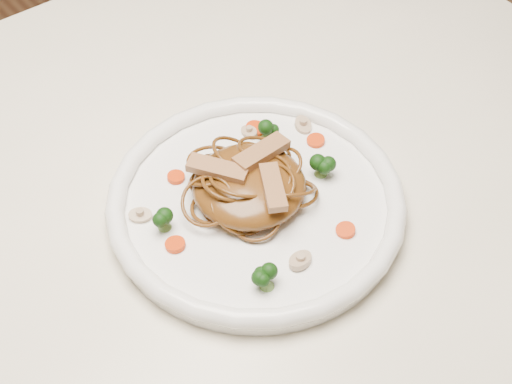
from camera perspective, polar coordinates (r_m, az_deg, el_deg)
table at (r=0.85m, az=-8.00°, el=-5.40°), size 1.20×0.80×0.75m
plate at (r=0.75m, az=-0.00°, el=-1.11°), size 0.34×0.34×0.02m
noodle_mound at (r=0.74m, az=-0.55°, el=0.54°), size 0.13×0.13×0.04m
chicken_a at (r=0.74m, az=0.43°, el=3.11°), size 0.07×0.03×0.01m
chicken_b at (r=0.72m, az=-3.04°, el=1.83°), size 0.05×0.06×0.01m
chicken_c at (r=0.71m, az=1.35°, el=0.39°), size 0.04×0.06×0.01m
broccoli_0 at (r=0.80m, az=0.81°, el=5.10°), size 0.04×0.04×0.03m
broccoli_1 at (r=0.72m, az=-7.29°, el=-1.94°), size 0.03×0.03×0.03m
broccoli_2 at (r=0.67m, az=0.89°, el=-6.59°), size 0.04×0.04×0.03m
broccoli_3 at (r=0.76m, az=5.15°, el=2.11°), size 0.03×0.03×0.03m
carrot_0 at (r=0.82m, az=-0.03°, el=5.00°), size 0.02×0.02×0.00m
carrot_1 at (r=0.71m, az=-6.37°, el=-4.12°), size 0.03×0.03×0.00m
carrot_2 at (r=0.81m, az=4.71°, el=4.04°), size 0.02×0.02×0.00m
carrot_3 at (r=0.77m, az=-6.30°, el=1.17°), size 0.02×0.02×0.00m
carrot_4 at (r=0.72m, az=7.04°, el=-3.00°), size 0.03×0.03×0.00m
mushroom_0 at (r=0.70m, az=3.49°, el=-5.39°), size 0.03×0.03×0.01m
mushroom_1 at (r=0.82m, az=3.71°, el=5.25°), size 0.03×0.03×0.01m
mushroom_2 at (r=0.74m, az=-9.06°, el=-1.83°), size 0.03×0.03×0.01m
mushroom_3 at (r=0.81m, az=-0.53°, el=4.71°), size 0.02×0.02×0.01m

